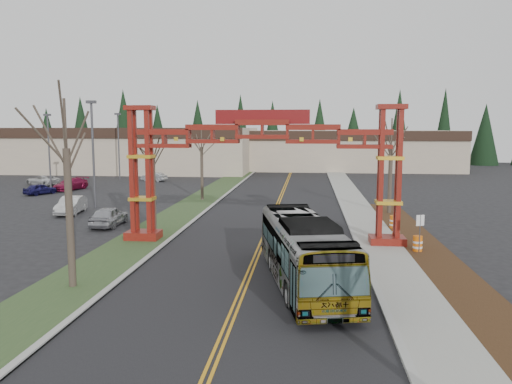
# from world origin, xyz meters

# --- Properties ---
(ground) EXTENTS (200.00, 200.00, 0.00)m
(ground) POSITION_xyz_m (0.00, 0.00, 0.00)
(ground) COLOR black
(ground) RESTS_ON ground
(road) EXTENTS (12.00, 110.00, 0.02)m
(road) POSITION_xyz_m (0.00, 25.00, 0.01)
(road) COLOR black
(road) RESTS_ON ground
(lane_line_left) EXTENTS (0.12, 100.00, 0.01)m
(lane_line_left) POSITION_xyz_m (-0.12, 25.00, 0.03)
(lane_line_left) COLOR orange
(lane_line_left) RESTS_ON road
(lane_line_right) EXTENTS (0.12, 100.00, 0.01)m
(lane_line_right) POSITION_xyz_m (0.12, 25.00, 0.03)
(lane_line_right) COLOR orange
(lane_line_right) RESTS_ON road
(curb_right) EXTENTS (0.30, 110.00, 0.15)m
(curb_right) POSITION_xyz_m (6.15, 25.00, 0.07)
(curb_right) COLOR #A2A29D
(curb_right) RESTS_ON ground
(sidewalk_right) EXTENTS (2.60, 110.00, 0.14)m
(sidewalk_right) POSITION_xyz_m (7.60, 25.00, 0.08)
(sidewalk_right) COLOR gray
(sidewalk_right) RESTS_ON ground
(landscape_strip) EXTENTS (2.60, 50.00, 0.12)m
(landscape_strip) POSITION_xyz_m (10.20, 10.00, 0.06)
(landscape_strip) COLOR #321F10
(landscape_strip) RESTS_ON ground
(grass_median) EXTENTS (4.00, 110.00, 0.08)m
(grass_median) POSITION_xyz_m (-8.00, 25.00, 0.04)
(grass_median) COLOR #2F4824
(grass_median) RESTS_ON ground
(curb_left) EXTENTS (0.30, 110.00, 0.15)m
(curb_left) POSITION_xyz_m (-6.15, 25.00, 0.07)
(curb_left) COLOR #A2A29D
(curb_left) RESTS_ON ground
(gateway_arch) EXTENTS (18.20, 1.60, 8.90)m
(gateway_arch) POSITION_xyz_m (0.00, 18.00, 5.98)
(gateway_arch) COLOR maroon
(gateway_arch) RESTS_ON ground
(retail_building_west) EXTENTS (46.00, 22.30, 7.50)m
(retail_building_west) POSITION_xyz_m (-30.00, 71.96, 3.76)
(retail_building_west) COLOR #BDAB91
(retail_building_west) RESTS_ON ground
(retail_building_east) EXTENTS (38.00, 20.30, 7.00)m
(retail_building_east) POSITION_xyz_m (10.00, 79.95, 3.51)
(retail_building_east) COLOR #BDAB91
(retail_building_east) RESTS_ON ground
(conifer_treeline) EXTENTS (116.10, 5.60, 13.00)m
(conifer_treeline) POSITION_xyz_m (0.25, 92.00, 6.49)
(conifer_treeline) COLOR black
(conifer_treeline) RESTS_ON ground
(transit_bus) EXTENTS (5.05, 11.96, 3.24)m
(transit_bus) POSITION_xyz_m (2.78, 9.50, 1.62)
(transit_bus) COLOR #A5A7AD
(transit_bus) RESTS_ON ground
(silver_sedan) EXTENTS (1.66, 4.43, 1.45)m
(silver_sedan) POSITION_xyz_m (2.20, 22.90, 0.72)
(silver_sedan) COLOR #A5A8AD
(silver_sedan) RESTS_ON ground
(parked_car_near_a) EXTENTS (1.98, 4.59, 1.54)m
(parked_car_near_a) POSITION_xyz_m (-12.16, 22.29, 0.77)
(parked_car_near_a) COLOR #A0A2A8
(parked_car_near_a) RESTS_ON ground
(parked_car_near_b) EXTENTS (2.28, 4.80, 1.52)m
(parked_car_near_b) POSITION_xyz_m (-17.62, 27.27, 0.76)
(parked_car_near_b) COLOR silver
(parked_car_near_b) RESTS_ON ground
(parked_car_mid_a) EXTENTS (2.95, 5.30, 1.45)m
(parked_car_mid_a) POSITION_xyz_m (-25.65, 43.39, 0.73)
(parked_car_mid_a) COLOR maroon
(parked_car_mid_a) RESTS_ON ground
(parked_car_mid_b) EXTENTS (2.87, 3.96, 1.25)m
(parked_car_mid_b) POSITION_xyz_m (-27.13, 39.10, 0.63)
(parked_car_mid_b) COLOR #1A1752
(parked_car_mid_b) RESTS_ON ground
(parked_car_far_a) EXTENTS (3.98, 2.51, 1.24)m
(parked_car_far_a) POSITION_xyz_m (-18.72, 54.30, 0.62)
(parked_car_far_a) COLOR silver
(parked_car_far_a) RESTS_ON ground
(parked_car_far_b) EXTENTS (5.32, 3.84, 1.35)m
(parked_car_far_b) POSITION_xyz_m (-31.60, 47.69, 0.67)
(parked_car_far_b) COLOR silver
(parked_car_far_b) RESTS_ON ground
(bare_tree_median_near) EXTENTS (3.42, 3.42, 8.77)m
(bare_tree_median_near) POSITION_xyz_m (-8.00, 7.85, 6.47)
(bare_tree_median_near) COLOR #382D26
(bare_tree_median_near) RESTS_ON ground
(bare_tree_median_mid) EXTENTS (2.91, 2.91, 7.12)m
(bare_tree_median_mid) POSITION_xyz_m (-8.00, 20.47, 5.16)
(bare_tree_median_mid) COLOR #382D26
(bare_tree_median_mid) RESTS_ON ground
(bare_tree_median_far) EXTENTS (3.03, 3.03, 7.52)m
(bare_tree_median_far) POSITION_xyz_m (-8.00, 36.66, 5.48)
(bare_tree_median_far) COLOR #382D26
(bare_tree_median_far) RESTS_ON ground
(bare_tree_right_far) EXTENTS (3.48, 3.48, 8.29)m
(bare_tree_right_far) POSITION_xyz_m (10.00, 30.11, 5.95)
(bare_tree_right_far) COLOR #382D26
(bare_tree_right_far) RESTS_ON ground
(light_pole_near) EXTENTS (0.87, 0.43, 9.97)m
(light_pole_near) POSITION_xyz_m (-17.06, 30.94, 5.77)
(light_pole_near) COLOR #3F3F44
(light_pole_near) RESTS_ON ground
(light_pole_mid) EXTENTS (0.79, 0.40, 9.13)m
(light_pole_mid) POSITION_xyz_m (-27.93, 42.96, 5.28)
(light_pole_mid) COLOR #3F3F44
(light_pole_mid) RESTS_ON ground
(light_pole_far) EXTENTS (0.83, 0.42, 9.62)m
(light_pole_far) POSITION_xyz_m (-24.59, 56.51, 5.56)
(light_pole_far) COLOR #3F3F44
(light_pole_far) RESTS_ON ground
(street_sign) EXTENTS (0.51, 0.25, 2.36)m
(street_sign) POSITION_xyz_m (9.55, 15.99, 1.70)
(street_sign) COLOR #3F3F44
(street_sign) RESTS_ON ground
(barrel_south) EXTENTS (0.56, 0.56, 1.04)m
(barrel_south) POSITION_xyz_m (9.52, 16.26, 0.52)
(barrel_south) COLOR orange
(barrel_south) RESTS_ON ground
(barrel_mid) EXTENTS (0.52, 0.52, 0.96)m
(barrel_mid) POSITION_xyz_m (8.78, 19.41, 0.48)
(barrel_mid) COLOR orange
(barrel_mid) RESTS_ON ground
(barrel_north) EXTENTS (0.56, 0.56, 1.03)m
(barrel_north) POSITION_xyz_m (9.26, 23.30, 0.52)
(barrel_north) COLOR orange
(barrel_north) RESTS_ON ground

